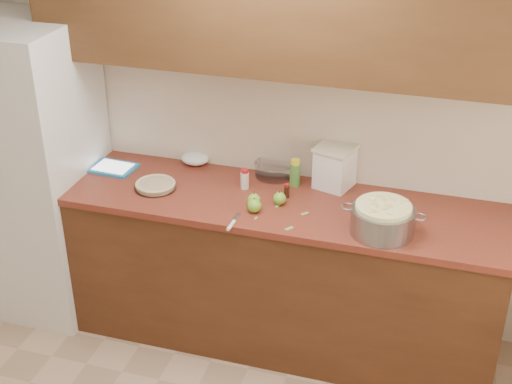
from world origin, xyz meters
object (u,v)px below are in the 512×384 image
(colander, at_px, (382,219))
(flour_canister, at_px, (335,166))
(tablet, at_px, (113,168))
(pie, at_px, (155,185))

(colander, xyz_separation_m, flour_canister, (-0.33, 0.42, 0.05))
(tablet, bearing_deg, pie, -20.22)
(pie, bearing_deg, flour_canister, 18.29)
(pie, relative_size, flour_canister, 0.95)
(pie, xyz_separation_m, colander, (1.28, -0.11, 0.06))
(pie, relative_size, colander, 0.55)
(colander, bearing_deg, flour_canister, 127.68)
(pie, bearing_deg, colander, -4.86)
(pie, relative_size, tablet, 0.87)
(pie, distance_m, tablet, 0.37)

